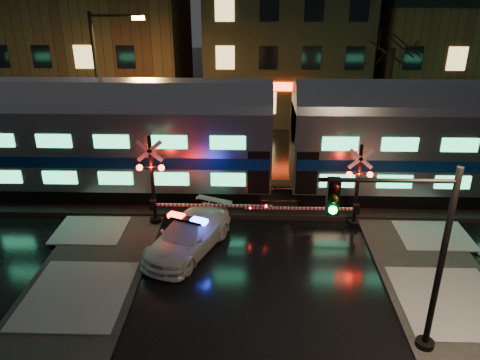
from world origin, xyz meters
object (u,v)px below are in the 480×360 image
crossing_signal_left (161,190)px  streetlight (103,83)px  police_car (188,235)px  crossing_signal_right (349,195)px  traffic_light (408,261)px

crossing_signal_left → streetlight: 8.56m
crossing_signal_left → streetlight: size_ratio=0.68×
crossing_signal_left → streetlight: bearing=122.0°
streetlight → police_car: bearing=-57.3°
police_car → crossing_signal_left: crossing_signal_left is taller
crossing_signal_right → crossing_signal_left: bearing=180.0°
crossing_signal_right → streetlight: bearing=151.7°
crossing_signal_left → crossing_signal_right: bearing=-0.0°
crossing_signal_left → traffic_light: traffic_light is taller
streetlight → traffic_light: bearing=-48.4°
police_car → traffic_light: bearing=-14.7°
crossing_signal_right → crossing_signal_left: size_ratio=0.93×
police_car → crossing_signal_left: (-1.46, 2.12, 1.03)m
crossing_signal_right → streetlight: (-12.45, 6.70, 3.43)m
crossing_signal_right → crossing_signal_left: crossing_signal_left is taller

